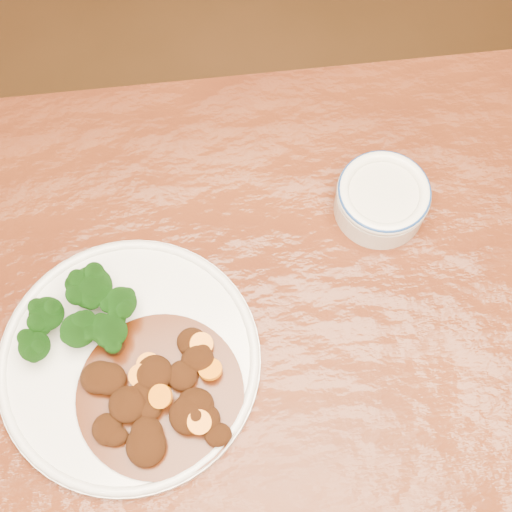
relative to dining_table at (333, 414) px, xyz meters
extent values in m
plane|color=#412810|center=(0.00, 0.00, -0.67)|extent=(4.00, 4.00, 0.00)
cube|color=#5D2610|center=(0.00, 0.00, 0.06)|extent=(1.50, 0.91, 0.04)
cylinder|color=silver|center=(-0.23, 0.07, 0.09)|extent=(0.29, 0.29, 0.01)
torus|color=silver|center=(-0.23, 0.07, 0.09)|extent=(0.29, 0.29, 0.01)
cylinder|color=#63994F|center=(-0.26, 0.14, 0.10)|extent=(0.01, 0.01, 0.02)
ellipsoid|color=black|center=(-0.26, 0.14, 0.12)|extent=(0.04, 0.04, 0.03)
cylinder|color=#63994F|center=(-0.31, 0.12, 0.10)|extent=(0.01, 0.01, 0.02)
ellipsoid|color=black|center=(-0.31, 0.12, 0.12)|extent=(0.04, 0.04, 0.03)
cylinder|color=#63994F|center=(-0.28, 0.10, 0.10)|extent=(0.01, 0.01, 0.02)
ellipsoid|color=black|center=(-0.28, 0.10, 0.12)|extent=(0.04, 0.04, 0.03)
cylinder|color=#63994F|center=(-0.32, 0.09, 0.10)|extent=(0.01, 0.01, 0.02)
ellipsoid|color=black|center=(-0.32, 0.09, 0.12)|extent=(0.03, 0.03, 0.03)
cylinder|color=#63994F|center=(-0.24, 0.09, 0.10)|extent=(0.01, 0.01, 0.02)
ellipsoid|color=black|center=(-0.24, 0.09, 0.12)|extent=(0.04, 0.04, 0.03)
cylinder|color=#63994F|center=(-0.23, 0.13, 0.10)|extent=(0.01, 0.01, 0.02)
ellipsoid|color=black|center=(-0.23, 0.13, 0.12)|extent=(0.04, 0.04, 0.03)
cylinder|color=#63994F|center=(-0.26, 0.15, 0.10)|extent=(0.01, 0.01, 0.02)
ellipsoid|color=black|center=(-0.26, 0.15, 0.13)|extent=(0.05, 0.05, 0.04)
cylinder|color=#421D07|center=(-0.20, 0.03, 0.09)|extent=(0.18, 0.18, 0.00)
ellipsoid|color=black|center=(-0.16, 0.08, 0.10)|extent=(0.03, 0.03, 0.02)
ellipsoid|color=black|center=(-0.21, 0.03, 0.10)|extent=(0.03, 0.03, 0.02)
ellipsoid|color=black|center=(-0.15, -0.01, 0.11)|extent=(0.03, 0.03, 0.01)
ellipsoid|color=black|center=(-0.26, 0.05, 0.11)|extent=(0.04, 0.04, 0.02)
ellipsoid|color=black|center=(-0.15, 0.06, 0.11)|extent=(0.04, 0.03, 0.02)
ellipsoid|color=black|center=(-0.21, 0.03, 0.11)|extent=(0.02, 0.02, 0.01)
ellipsoid|color=black|center=(-0.17, 0.04, 0.11)|extent=(0.03, 0.03, 0.02)
ellipsoid|color=black|center=(-0.24, 0.08, 0.10)|extent=(0.02, 0.02, 0.01)
ellipsoid|color=black|center=(-0.21, 0.01, 0.11)|extent=(0.02, 0.02, 0.01)
ellipsoid|color=black|center=(-0.23, 0.02, 0.11)|extent=(0.04, 0.04, 0.02)
ellipsoid|color=black|center=(-0.21, -0.02, 0.11)|extent=(0.03, 0.04, 0.02)
ellipsoid|color=black|center=(-0.21, -0.03, 0.11)|extent=(0.04, 0.05, 0.02)
ellipsoid|color=black|center=(-0.20, 0.05, 0.11)|extent=(0.04, 0.04, 0.02)
ellipsoid|color=black|center=(-0.17, 0.00, 0.11)|extent=(0.04, 0.04, 0.02)
ellipsoid|color=black|center=(-0.25, 0.05, 0.11)|extent=(0.04, 0.04, 0.02)
ellipsoid|color=black|center=(-0.16, 0.01, 0.11)|extent=(0.04, 0.04, 0.02)
ellipsoid|color=black|center=(-0.15, 0.07, 0.11)|extent=(0.03, 0.03, 0.01)
ellipsoid|color=black|center=(-0.24, -0.01, 0.10)|extent=(0.03, 0.02, 0.01)
ellipsoid|color=black|center=(-0.25, -0.01, 0.10)|extent=(0.03, 0.03, 0.02)
ellipsoid|color=black|center=(-0.14, -0.03, 0.10)|extent=(0.03, 0.03, 0.01)
cylinder|color=orange|center=(-0.20, 0.06, 0.11)|extent=(0.03, 0.03, 0.01)
cylinder|color=orange|center=(-0.14, 0.04, 0.11)|extent=(0.04, 0.04, 0.01)
cylinder|color=orange|center=(-0.17, 0.01, 0.11)|extent=(0.03, 0.03, 0.01)
cylinder|color=orange|center=(-0.21, 0.04, 0.11)|extent=(0.03, 0.03, 0.01)
cylinder|color=orange|center=(-0.15, 0.07, 0.11)|extent=(0.04, 0.04, 0.02)
cylinder|color=orange|center=(-0.19, 0.02, 0.12)|extent=(0.03, 0.03, 0.02)
cylinder|color=orange|center=(-0.15, -0.01, 0.11)|extent=(0.03, 0.03, 0.01)
cylinder|color=silver|center=(0.08, 0.23, 0.10)|extent=(0.11, 0.11, 0.04)
cylinder|color=beige|center=(0.08, 0.23, 0.12)|extent=(0.08, 0.08, 0.01)
torus|color=silver|center=(0.08, 0.23, 0.12)|extent=(0.11, 0.11, 0.01)
torus|color=navy|center=(0.08, 0.23, 0.13)|extent=(0.11, 0.11, 0.01)
camera|label=1|loc=(-0.11, -0.15, 0.86)|focal=50.00mm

